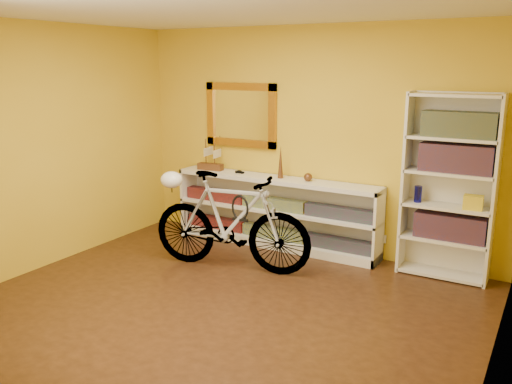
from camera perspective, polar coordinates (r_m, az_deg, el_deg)
The scene contains 24 objects.
floor at distance 4.98m, azimuth -4.14°, elevation -12.42°, with size 4.50×4.00×0.01m, color black.
ceiling at distance 4.50m, azimuth -4.73°, elevation 19.04°, with size 4.50×4.00×0.01m, color silver.
back_wall at distance 6.29m, azimuth 5.99°, elevation 5.51°, with size 4.50×0.01×2.60m, color gold.
left_wall at distance 6.11m, azimuth -22.21°, elevation 4.34°, with size 0.01×4.00×2.60m, color gold.
right_wall at distance 3.80m, azimuth 24.94°, elevation -0.99°, with size 0.01×4.00×2.60m, color gold.
gilt_mirror at distance 6.67m, azimuth -1.64°, elevation 8.20°, with size 0.98×0.06×0.78m, color #9C671C.
wall_socket at distance 6.21m, azimuth 13.29°, elevation -4.86°, with size 0.09×0.01×0.09m, color silver.
console_unit at distance 6.47m, azimuth 2.03°, elevation -2.13°, with size 2.60×0.35×0.85m, color silver, non-canonical shape.
cd_row_lower at distance 6.52m, azimuth 1.93°, elevation -4.32°, with size 2.50×0.13×0.14m, color black.
cd_row_upper at distance 6.42m, azimuth 1.95°, elevation -1.22°, with size 2.50×0.13×0.14m, color navy.
model_ship at distance 6.81m, azimuth -4.90°, elevation 3.99°, with size 0.33×0.12×0.39m, color #452713, non-canonical shape.
toy_car at distance 6.61m, azimuth -1.74°, elevation 2.01°, with size 0.00×0.00×0.00m, color black.
bronze_ornament at distance 6.30m, azimuth 2.63°, elevation 3.22°, with size 0.07×0.07×0.39m, color brown.
decorative_orb at distance 6.17m, azimuth 5.56°, elevation 1.58°, with size 0.10×0.10×0.10m, color brown.
bookcase at distance 5.74m, azimuth 19.83°, elevation 0.45°, with size 0.90×0.30×1.90m, color silver, non-canonical shape.
book_row_a at distance 5.83m, azimuth 19.99°, elevation -3.49°, with size 0.70×0.22×0.26m, color maroon.
book_row_b at distance 5.67m, azimuth 20.57°, elevation 3.39°, with size 0.70×0.22×0.28m, color maroon.
book_row_c at distance 5.63m, azimuth 20.85°, elevation 6.74°, with size 0.70×0.22×0.25m, color #163F4E.
travel_mug at distance 5.80m, azimuth 16.87°, elevation -0.21°, with size 0.08×0.08×0.17m, color navy.
red_tin at distance 5.71m, azimuth 18.39°, elevation 6.66°, with size 0.14×0.14×0.18m, color maroon.
yellow_bag at distance 5.69m, azimuth 22.13°, elevation -1.04°, with size 0.18×0.12×0.14m, color gold.
bicycle at distance 5.71m, azimuth -2.70°, elevation -3.15°, with size 1.81×0.47×1.06m, color silver.
helmet at distance 5.90m, azimuth -8.99°, elevation 1.30°, with size 0.24×0.23×0.18m, color white.
u_lock at distance 5.63m, azimuth -1.72°, elevation -1.70°, with size 0.21×0.21×0.02m, color black.
Camera 1 is at (2.54, -3.69, 2.17)m, focal length 37.56 mm.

